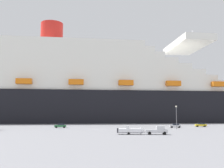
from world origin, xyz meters
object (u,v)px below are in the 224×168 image
object	(u,v)px
small_boat_on_trailer	(133,131)
parked_car_yellow_taxi	(201,125)
parked_car_silver_sedan	(175,126)
cruise_ship	(94,91)
street_lamp	(176,114)
parked_car_green_wagon	(60,126)
pickup_truck	(157,130)

from	to	relation	value
small_boat_on_trailer	parked_car_yellow_taxi	bearing A→B (deg)	48.03
small_boat_on_trailer	parked_car_silver_sedan	bearing A→B (deg)	55.87
cruise_ship	parked_car_yellow_taxi	xyz separation A→B (m)	(43.23, -55.75, -18.18)
small_boat_on_trailer	street_lamp	bearing A→B (deg)	49.63
small_boat_on_trailer	cruise_ship	bearing A→B (deg)	95.86
parked_car_green_wagon	parked_car_silver_sedan	size ratio (longest dim) A/B	1.02
cruise_ship	parked_car_yellow_taxi	distance (m)	72.85
pickup_truck	small_boat_on_trailer	xyz separation A→B (m)	(-6.24, 0.89, -0.08)
small_boat_on_trailer	parked_car_green_wagon	xyz separation A→B (m)	(-22.30, 33.84, -0.13)
cruise_ship	small_boat_on_trailer	bearing A→B (deg)	-84.14
pickup_truck	small_boat_on_trailer	world-z (taller)	pickup_truck
pickup_truck	parked_car_green_wagon	world-z (taller)	pickup_truck
street_lamp	parked_car_yellow_taxi	world-z (taller)	street_lamp
pickup_truck	cruise_ship	bearing A→B (deg)	99.53
street_lamp	parked_car_yellow_taxi	distance (m)	22.03
parked_car_yellow_taxi	parked_car_silver_sedan	bearing A→B (deg)	-153.37
small_boat_on_trailer	street_lamp	distance (m)	29.12
parked_car_yellow_taxi	parked_car_green_wagon	distance (m)	56.09
parked_car_green_wagon	parked_car_silver_sedan	xyz separation A→B (m)	(43.40, -2.70, -0.00)
small_boat_on_trailer	parked_car_yellow_taxi	world-z (taller)	small_boat_on_trailer
street_lamp	cruise_ship	bearing A→B (deg)	111.60
small_boat_on_trailer	street_lamp	xyz separation A→B (m)	(18.66, 21.94, 4.30)
pickup_truck	parked_car_yellow_taxi	xyz separation A→B (m)	(27.43, 38.34, -0.21)
cruise_ship	street_lamp	size ratio (longest dim) A/B	28.93
parked_car_silver_sedan	pickup_truck	bearing A→B (deg)	-114.89
street_lamp	parked_car_green_wagon	distance (m)	42.88
street_lamp	parked_car_green_wagon	bearing A→B (deg)	163.80
cruise_ship	parked_car_green_wagon	distance (m)	63.36
cruise_ship	street_lamp	distance (m)	77.85
cruise_ship	small_boat_on_trailer	distance (m)	95.40
parked_car_green_wagon	parked_car_silver_sedan	bearing A→B (deg)	-3.56
pickup_truck	street_lamp	world-z (taller)	street_lamp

